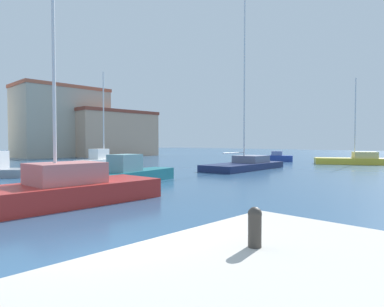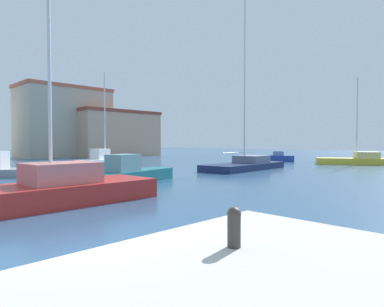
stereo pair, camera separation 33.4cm
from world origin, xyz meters
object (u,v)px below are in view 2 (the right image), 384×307
object	(u,v)px
mooring_bollard	(234,225)
sailboat_navy_center_channel	(246,164)
motorboat_teal_distant_east	(131,173)
sailboat_red_far_left	(53,190)
motorboat_blue_distant_north	(276,158)
sailboat_white_near_pier	(104,159)
sailboat_yellow_behind_lamppost	(358,160)

from	to	relation	value
mooring_bollard	sailboat_navy_center_channel	bearing A→B (deg)	35.40
motorboat_teal_distant_east	sailboat_navy_center_channel	world-z (taller)	sailboat_navy_center_channel
motorboat_teal_distant_east	sailboat_red_far_left	distance (m)	6.81
motorboat_teal_distant_east	sailboat_red_far_left	size ratio (longest dim) A/B	0.59
sailboat_navy_center_channel	motorboat_blue_distant_north	world-z (taller)	sailboat_navy_center_channel
mooring_bollard	sailboat_white_near_pier	xyz separation A→B (m)	(14.23, 27.49, -0.62)
mooring_bollard	motorboat_teal_distant_east	distance (m)	14.85
sailboat_white_near_pier	sailboat_red_far_left	world-z (taller)	sailboat_red_far_left
mooring_bollard	motorboat_teal_distant_east	bearing A→B (deg)	60.41
mooring_bollard	motorboat_teal_distant_east	world-z (taller)	motorboat_teal_distant_east
motorboat_teal_distant_east	sailboat_navy_center_channel	distance (m)	12.25
mooring_bollard	motorboat_teal_distant_east	size ratio (longest dim) A/B	0.09
motorboat_teal_distant_east	sailboat_navy_center_channel	size ratio (longest dim) A/B	0.42
motorboat_blue_distant_north	sailboat_red_far_left	distance (m)	31.24
motorboat_teal_distant_east	sailboat_yellow_behind_lamppost	distance (m)	25.60
sailboat_red_far_left	sailboat_yellow_behind_lamppost	distance (m)	31.19
sailboat_yellow_behind_lamppost	sailboat_white_near_pier	bearing A→B (deg)	135.52
motorboat_teal_distant_east	sailboat_yellow_behind_lamppost	bearing A→B (deg)	-7.93
sailboat_white_near_pier	motorboat_teal_distant_east	size ratio (longest dim) A/B	1.56
sailboat_red_far_left	sailboat_yellow_behind_lamppost	xyz separation A→B (m)	(31.19, -0.03, -0.08)
sailboat_white_near_pier	motorboat_teal_distant_east	xyz separation A→B (m)	(-6.90, -14.59, -0.01)
mooring_bollard	sailboat_red_far_left	bearing A→B (deg)	80.97
motorboat_teal_distant_east	motorboat_blue_distant_north	bearing A→B (deg)	12.31
sailboat_navy_center_channel	mooring_bollard	bearing A→B (deg)	-144.60
mooring_bollard	sailboat_red_far_left	distance (m)	9.54
mooring_bollard	motorboat_blue_distant_north	size ratio (longest dim) A/B	0.12
motorboat_blue_distant_north	sailboat_yellow_behind_lamppost	bearing A→B (deg)	-82.21
mooring_bollard	sailboat_white_near_pier	world-z (taller)	sailboat_white_near_pier
motorboat_teal_distant_east	motorboat_blue_distant_north	world-z (taller)	motorboat_teal_distant_east
sailboat_navy_center_channel	sailboat_red_far_left	bearing A→B (deg)	-166.04
motorboat_teal_distant_east	mooring_bollard	bearing A→B (deg)	-119.59
sailboat_navy_center_channel	sailboat_red_far_left	world-z (taller)	sailboat_navy_center_channel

